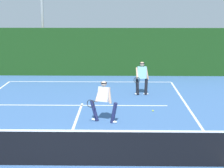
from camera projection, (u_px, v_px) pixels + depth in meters
ground_plane at (60, 165)px, 10.09m from camera, size 80.00×80.00×0.00m
court_line_baseline_far at (90, 82)px, 20.87m from camera, size 9.24×0.10×0.01m
court_line_service at (82, 105)px, 16.05m from camera, size 7.53×0.10×0.01m
court_line_centre at (74, 127)px, 13.22m from camera, size 0.10×6.40×0.01m
tennis_net at (59, 147)px, 9.98m from camera, size 10.14×0.09×1.09m
player_near at (104, 100)px, 13.63m from camera, size 1.14×0.83×1.58m
player_far at (142, 77)px, 17.71m from camera, size 0.76×0.87×1.64m
tennis_ball at (106, 95)px, 17.67m from camera, size 0.07×0.07×0.07m
tennis_ball_extra at (153, 111)px, 15.13m from camera, size 0.07×0.07×0.07m
back_fence_windscreen at (92, 52)px, 22.35m from camera, size 19.40×0.12×2.94m
light_pole at (42, 8)px, 23.02m from camera, size 0.55×0.44×6.54m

